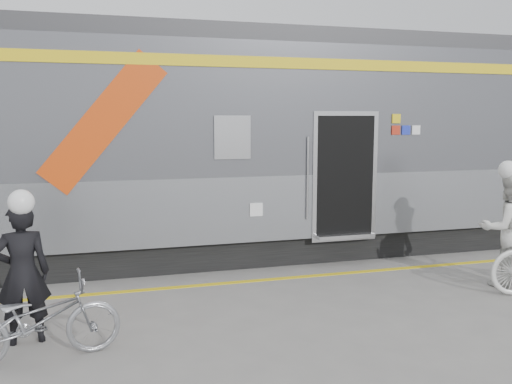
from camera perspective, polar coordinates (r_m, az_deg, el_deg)
name	(u,v)px	position (r m, az deg, el deg)	size (l,w,h in m)	color
ground	(347,327)	(6.97, 9.61, -13.83)	(90.00, 90.00, 0.00)	slate
train	(204,145)	(10.21, -5.50, 4.92)	(24.00, 3.17, 4.10)	black
safety_strip	(290,278)	(8.85, 3.58, -9.00)	(24.00, 0.12, 0.01)	gold
man	(23,274)	(6.73, -23.36, -7.89)	(0.59, 0.39, 1.62)	black
bicycle_left	(38,320)	(6.29, -22.00, -12.39)	(0.59, 1.70, 0.89)	#9A9CA1
woman	(507,229)	(9.10, 24.95, -3.56)	(0.86, 0.67, 1.77)	silver
helmet_man	(18,190)	(6.55, -23.81, 0.17)	(0.28, 0.28, 0.28)	white
helmet_woman	(512,162)	(8.97, 25.33, 2.88)	(0.28, 0.28, 0.28)	white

